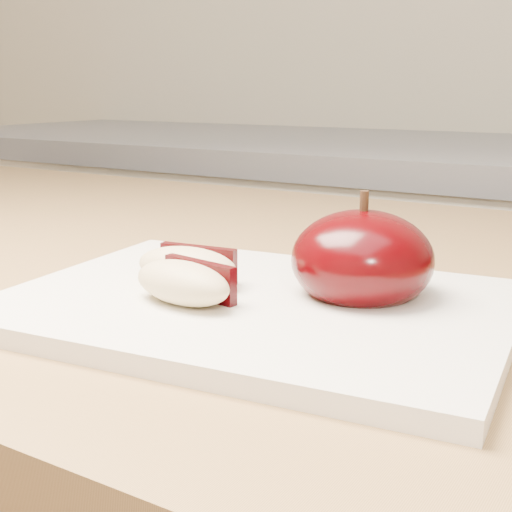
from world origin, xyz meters
The scene contains 5 objects.
back_cabinet centered at (0.00, 1.20, 0.47)m, with size 2.40×0.62×0.94m.
cutting_board centered at (0.01, 0.36, 0.91)m, with size 0.29×0.21×0.01m, color silver.
apple_half centered at (0.06, 0.40, 0.93)m, with size 0.10×0.10×0.07m.
apple_wedge_a centered at (-0.04, 0.36, 0.92)m, with size 0.07×0.04×0.02m.
apple_wedge_b centered at (-0.02, 0.33, 0.92)m, with size 0.07×0.04×0.02m.
Camera 1 is at (0.23, 0.02, 1.03)m, focal length 50.00 mm.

